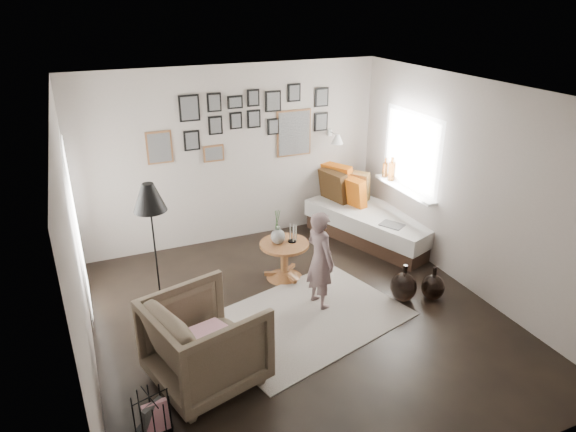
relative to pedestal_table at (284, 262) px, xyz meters
name	(u,v)px	position (x,y,z in m)	size (l,w,h in m)	color
ground	(301,319)	(-0.20, -0.96, -0.23)	(4.80, 4.80, 0.00)	black
wall_back	(234,156)	(-0.20, 1.44, 1.07)	(4.50, 4.50, 0.00)	gray
wall_front	(452,349)	(-0.20, -3.36, 1.07)	(4.50, 4.50, 0.00)	gray
wall_left	(76,256)	(-2.45, -0.96, 1.07)	(4.80, 4.80, 0.00)	gray
wall_right	(470,188)	(2.05, -0.96, 1.07)	(4.80, 4.80, 0.00)	gray
ceiling	(304,93)	(-0.20, -0.96, 2.37)	(4.80, 4.80, 0.00)	white
door_left	(76,229)	(-2.43, 0.24, 0.82)	(0.00, 2.14, 2.14)	white
window_right	(399,183)	(1.98, 0.38, 0.70)	(0.15, 1.32, 1.30)	white
gallery_wall	(252,124)	(0.09, 1.42, 1.51)	(2.74, 0.03, 1.08)	brown
wall_sconce	(337,139)	(1.35, 1.17, 1.23)	(0.18, 0.36, 0.16)	white
rug	(307,318)	(-0.13, -0.98, -0.23)	(2.19, 1.54, 0.01)	silver
pedestal_table	(284,262)	(0.00, 0.00, 0.00)	(0.64, 0.64, 0.51)	brown
vase	(278,234)	(-0.08, 0.02, 0.41)	(0.18, 0.18, 0.46)	black
candles	(292,234)	(0.11, 0.00, 0.39)	(0.11, 0.11, 0.24)	black
daybed	(370,218)	(1.69, 0.63, 0.08)	(1.55, 2.26, 1.03)	black
magazine_on_daybed	(392,225)	(1.64, -0.02, 0.25)	(0.23, 0.32, 0.02)	black
armchair	(205,342)	(-1.45, -1.53, 0.21)	(0.96, 0.98, 0.89)	brown
armchair_cushion	(207,335)	(-1.42, -1.48, 0.25)	(0.40, 0.40, 0.10)	silver
floor_lamp	(150,202)	(-1.64, -0.10, 1.14)	(0.37, 0.37, 1.59)	black
magazine_basket	(152,415)	(-2.05, -1.99, -0.04)	(0.39, 0.39, 0.39)	black
demijohn_large	(403,287)	(1.12, -1.08, -0.05)	(0.32, 0.32, 0.48)	black
demijohn_small	(433,287)	(1.47, -1.20, -0.07)	(0.28, 0.28, 0.44)	black
child	(320,260)	(0.14, -0.76, 0.37)	(0.44, 0.29, 1.22)	#6E5758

